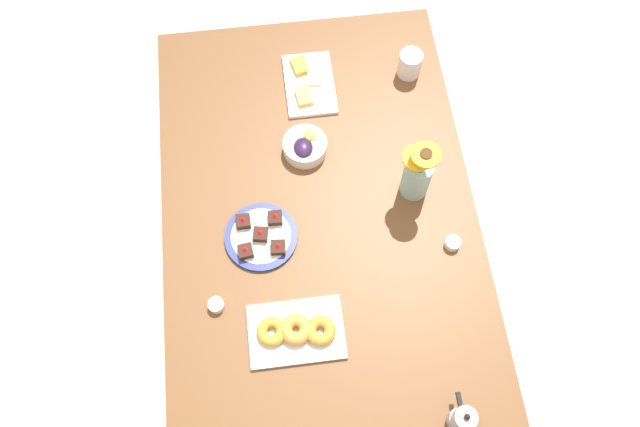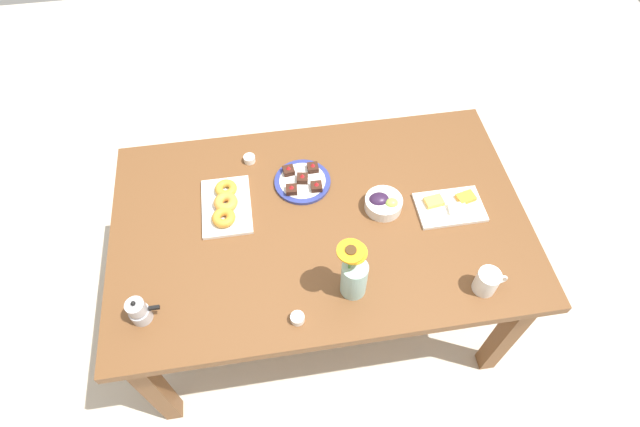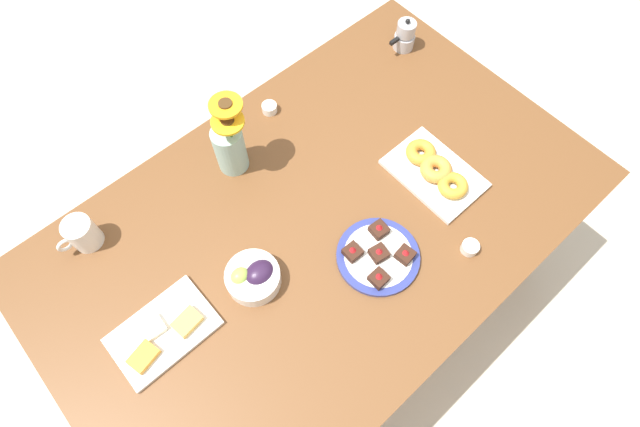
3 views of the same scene
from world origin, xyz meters
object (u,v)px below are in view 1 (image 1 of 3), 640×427
object	(u,v)px
dining_table	(320,229)
moka_pot	(462,419)
cheese_platter	(308,83)
grape_bowl	(305,146)
jam_cup_honey	(453,243)
flower_vase	(417,176)
jam_cup_berry	(216,305)
coffee_mug	(410,63)
croissant_platter	(297,331)
dessert_plate	(261,236)

from	to	relation	value
dining_table	moka_pot	xyz separation A→B (m)	(-0.66, -0.31, 0.13)
cheese_platter	grape_bowl	bearing A→B (deg)	170.93
dining_table	jam_cup_honey	distance (m)	0.43
dining_table	flower_vase	bearing A→B (deg)	-77.95
dining_table	grape_bowl	xyz separation A→B (m)	(0.25, 0.02, 0.12)
cheese_platter	jam_cup_honey	xyz separation A→B (m)	(-0.65, -0.38, 0.00)
dining_table	jam_cup_berry	xyz separation A→B (m)	(-0.25, 0.34, 0.10)
coffee_mug	jam_cup_berry	size ratio (longest dim) A/B	2.41
dining_table	jam_cup_honey	bearing A→B (deg)	-109.25
grape_bowl	cheese_platter	distance (m)	0.27
grape_bowl	jam_cup_berry	distance (m)	0.59
jam_cup_honey	grape_bowl	bearing A→B (deg)	46.88
jam_cup_honey	jam_cup_berry	distance (m)	0.75
croissant_platter	moka_pot	xyz separation A→B (m)	(-0.30, -0.42, 0.03)
cheese_platter	dessert_plate	size ratio (longest dim) A/B	1.14
jam_cup_honey	dessert_plate	xyz separation A→B (m)	(0.10, 0.59, -0.00)
dining_table	jam_cup_berry	world-z (taller)	jam_cup_berry
croissant_platter	jam_cup_berry	distance (m)	0.25
grape_bowl	cheese_platter	world-z (taller)	grape_bowl
coffee_mug	jam_cup_honey	world-z (taller)	coffee_mug
dessert_plate	moka_pot	world-z (taller)	moka_pot
coffee_mug	jam_cup_honey	xyz separation A→B (m)	(-0.66, -0.02, -0.03)
coffee_mug	cheese_platter	bearing A→B (deg)	91.84
cheese_platter	jam_cup_honey	world-z (taller)	cheese_platter
moka_pot	jam_cup_honey	bearing A→B (deg)	-9.85
grape_bowl	jam_cup_berry	size ratio (longest dim) A/B	3.04
jam_cup_honey	dessert_plate	bearing A→B (deg)	80.68
jam_cup_berry	coffee_mug	bearing A→B (deg)	-43.08
cheese_platter	dining_table	bearing A→B (deg)	177.50
cheese_platter	croissant_platter	size ratio (longest dim) A/B	0.93
dessert_plate	flower_vase	size ratio (longest dim) A/B	0.85
grape_bowl	dessert_plate	size ratio (longest dim) A/B	0.64
jam_cup_honey	cheese_platter	bearing A→B (deg)	29.92
jam_cup_honey	coffee_mug	bearing A→B (deg)	1.58
flower_vase	dining_table	bearing A→B (deg)	102.05
dining_table	croissant_platter	distance (m)	0.39
coffee_mug	cheese_platter	world-z (taller)	coffee_mug
moka_pot	grape_bowl	bearing A→B (deg)	19.81
croissant_platter	dessert_plate	xyz separation A→B (m)	(0.31, 0.08, -0.01)
flower_vase	jam_cup_berry	bearing A→B (deg)	115.60
jam_cup_berry	dessert_plate	bearing A→B (deg)	-36.43
grape_bowl	flower_vase	world-z (taller)	flower_vase
grape_bowl	croissant_platter	xyz separation A→B (m)	(-0.61, 0.09, -0.01)
jam_cup_honey	moka_pot	distance (m)	0.53
croissant_platter	moka_pot	size ratio (longest dim) A/B	2.35
dining_table	grape_bowl	world-z (taller)	grape_bowl
croissant_platter	dessert_plate	size ratio (longest dim) A/B	1.22
dining_table	moka_pot	world-z (taller)	moka_pot
coffee_mug	jam_cup_berry	bearing A→B (deg)	136.92
dining_table	coffee_mug	world-z (taller)	coffee_mug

